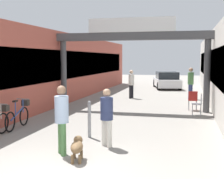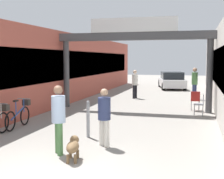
{
  "view_description": "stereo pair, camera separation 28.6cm",
  "coord_description": "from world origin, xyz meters",
  "px_view_note": "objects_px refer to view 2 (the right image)",
  "views": [
    {
      "loc": [
        2.53,
        -5.31,
        2.36
      ],
      "look_at": [
        0.0,
        5.08,
        1.3
      ],
      "focal_mm": 50.0,
      "sensor_mm": 36.0,
      "label": 1
    },
    {
      "loc": [
        2.81,
        -5.24,
        2.36
      ],
      "look_at": [
        0.0,
        5.08,
        1.3
      ],
      "focal_mm": 50.0,
      "sensor_mm": 36.0,
      "label": 2
    }
  ],
  "objects_px": {
    "pedestrian_carrying_crate": "(195,81)",
    "pedestrian_elderly_walking": "(135,82)",
    "cafe_chair_aluminium_nearer": "(201,103)",
    "dog_on_leash": "(73,146)",
    "parked_car_white": "(172,80)",
    "bicycle_blue_third": "(19,115)",
    "pedestrian_with_dog": "(58,115)",
    "bollard_post_metal": "(88,119)",
    "cafe_chair_red_farther": "(195,99)",
    "pedestrian_companion": "(104,114)"
  },
  "relations": [
    {
      "from": "pedestrian_carrying_crate",
      "to": "pedestrian_elderly_walking",
      "type": "height_order",
      "value": "pedestrian_carrying_crate"
    },
    {
      "from": "pedestrian_elderly_walking",
      "to": "cafe_chair_aluminium_nearer",
      "type": "height_order",
      "value": "pedestrian_elderly_walking"
    },
    {
      "from": "pedestrian_carrying_crate",
      "to": "dog_on_leash",
      "type": "bearing_deg",
      "value": -102.25
    },
    {
      "from": "pedestrian_carrying_crate",
      "to": "parked_car_white",
      "type": "relative_size",
      "value": 0.43
    },
    {
      "from": "pedestrian_elderly_walking",
      "to": "bicycle_blue_third",
      "type": "bearing_deg",
      "value": -104.63
    },
    {
      "from": "pedestrian_elderly_walking",
      "to": "pedestrian_with_dog",
      "type": "bearing_deg",
      "value": -88.54
    },
    {
      "from": "dog_on_leash",
      "to": "cafe_chair_aluminium_nearer",
      "type": "distance_m",
      "value": 7.35
    },
    {
      "from": "pedestrian_with_dog",
      "to": "pedestrian_carrying_crate",
      "type": "xyz_separation_m",
      "value": [
        3.15,
        11.76,
        0.08
      ]
    },
    {
      "from": "cafe_chair_aluminium_nearer",
      "to": "pedestrian_carrying_crate",
      "type": "bearing_deg",
      "value": 93.19
    },
    {
      "from": "dog_on_leash",
      "to": "bicycle_blue_third",
      "type": "height_order",
      "value": "bicycle_blue_third"
    },
    {
      "from": "pedestrian_carrying_crate",
      "to": "bicycle_blue_third",
      "type": "xyz_separation_m",
      "value": [
        -5.74,
        -9.35,
        -0.63
      ]
    },
    {
      "from": "bollard_post_metal",
      "to": "parked_car_white",
      "type": "xyz_separation_m",
      "value": [
        1.22,
        16.23,
        0.08
      ]
    },
    {
      "from": "pedestrian_elderly_walking",
      "to": "parked_car_white",
      "type": "distance_m",
      "value": 6.95
    },
    {
      "from": "cafe_chair_aluminium_nearer",
      "to": "parked_car_white",
      "type": "distance_m",
      "value": 11.78
    },
    {
      "from": "pedestrian_carrying_crate",
      "to": "dog_on_leash",
      "type": "height_order",
      "value": "pedestrian_carrying_crate"
    },
    {
      "from": "cafe_chair_aluminium_nearer",
      "to": "parked_car_white",
      "type": "xyz_separation_m",
      "value": [
        -2.09,
        11.6,
        0.1
      ]
    },
    {
      "from": "pedestrian_with_dog",
      "to": "pedestrian_elderly_walking",
      "type": "xyz_separation_m",
      "value": [
        -0.29,
        11.24,
        -0.01
      ]
    },
    {
      "from": "bicycle_blue_third",
      "to": "parked_car_white",
      "type": "xyz_separation_m",
      "value": [
        3.95,
        15.58,
        0.21
      ]
    },
    {
      "from": "pedestrian_with_dog",
      "to": "bollard_post_metal",
      "type": "relative_size",
      "value": 1.54
    },
    {
      "from": "pedestrian_with_dog",
      "to": "pedestrian_elderly_walking",
      "type": "relative_size",
      "value": 1.01
    },
    {
      "from": "pedestrian_carrying_crate",
      "to": "cafe_chair_red_farther",
      "type": "bearing_deg",
      "value": -88.99
    },
    {
      "from": "pedestrian_elderly_walking",
      "to": "bollard_post_metal",
      "type": "relative_size",
      "value": 1.52
    },
    {
      "from": "cafe_chair_aluminium_nearer",
      "to": "pedestrian_with_dog",
      "type": "bearing_deg",
      "value": -118.32
    },
    {
      "from": "cafe_chair_aluminium_nearer",
      "to": "cafe_chair_red_farther",
      "type": "xyz_separation_m",
      "value": [
        -0.23,
        1.17,
        0.0
      ]
    },
    {
      "from": "pedestrian_companion",
      "to": "bicycle_blue_third",
      "type": "height_order",
      "value": "pedestrian_companion"
    },
    {
      "from": "bicycle_blue_third",
      "to": "cafe_chair_aluminium_nearer",
      "type": "height_order",
      "value": "bicycle_blue_third"
    },
    {
      "from": "pedestrian_with_dog",
      "to": "dog_on_leash",
      "type": "bearing_deg",
      "value": -33.57
    },
    {
      "from": "pedestrian_carrying_crate",
      "to": "bollard_post_metal",
      "type": "xyz_separation_m",
      "value": [
        -3.01,
        -10.0,
        -0.5
      ]
    },
    {
      "from": "pedestrian_with_dog",
      "to": "pedestrian_carrying_crate",
      "type": "bearing_deg",
      "value": 75.02
    },
    {
      "from": "pedestrian_companion",
      "to": "pedestrian_elderly_walking",
      "type": "xyz_separation_m",
      "value": [
        -1.17,
        10.28,
        0.08
      ]
    },
    {
      "from": "bicycle_blue_third",
      "to": "parked_car_white",
      "type": "bearing_deg",
      "value": 75.78
    },
    {
      "from": "pedestrian_companion",
      "to": "bicycle_blue_third",
      "type": "xyz_separation_m",
      "value": [
        -3.48,
        1.45,
        -0.45
      ]
    },
    {
      "from": "bollard_post_metal",
      "to": "cafe_chair_red_farther",
      "type": "xyz_separation_m",
      "value": [
        3.08,
        5.8,
        -0.02
      ]
    },
    {
      "from": "pedestrian_carrying_crate",
      "to": "cafe_chair_red_farther",
      "type": "distance_m",
      "value": 4.23
    },
    {
      "from": "pedestrian_companion",
      "to": "cafe_chair_red_farther",
      "type": "bearing_deg",
      "value": 70.54
    },
    {
      "from": "pedestrian_carrying_crate",
      "to": "cafe_chair_red_farther",
      "type": "height_order",
      "value": "pedestrian_carrying_crate"
    },
    {
      "from": "pedestrian_elderly_walking",
      "to": "bicycle_blue_third",
      "type": "relative_size",
      "value": 1.0
    },
    {
      "from": "pedestrian_with_dog",
      "to": "bollard_post_metal",
      "type": "distance_m",
      "value": 1.82
    },
    {
      "from": "pedestrian_companion",
      "to": "pedestrian_carrying_crate",
      "type": "bearing_deg",
      "value": 78.18
    },
    {
      "from": "bollard_post_metal",
      "to": "pedestrian_with_dog",
      "type": "bearing_deg",
      "value": -94.51
    },
    {
      "from": "pedestrian_elderly_walking",
      "to": "parked_car_white",
      "type": "relative_size",
      "value": 0.4
    },
    {
      "from": "pedestrian_carrying_crate",
      "to": "cafe_chair_aluminium_nearer",
      "type": "distance_m",
      "value": 5.4
    },
    {
      "from": "cafe_chair_red_farther",
      "to": "bicycle_blue_third",
      "type": "bearing_deg",
      "value": -138.42
    },
    {
      "from": "cafe_chair_red_farther",
      "to": "cafe_chair_aluminium_nearer",
      "type": "bearing_deg",
      "value": -79.12
    },
    {
      "from": "pedestrian_carrying_crate",
      "to": "cafe_chair_aluminium_nearer",
      "type": "height_order",
      "value": "pedestrian_carrying_crate"
    },
    {
      "from": "parked_car_white",
      "to": "pedestrian_carrying_crate",
      "type": "bearing_deg",
      "value": -73.97
    },
    {
      "from": "pedestrian_carrying_crate",
      "to": "pedestrian_with_dog",
      "type": "bearing_deg",
      "value": -104.98
    },
    {
      "from": "cafe_chair_aluminium_nearer",
      "to": "cafe_chair_red_farther",
      "type": "relative_size",
      "value": 1.0
    },
    {
      "from": "dog_on_leash",
      "to": "cafe_chair_aluminium_nearer",
      "type": "xyz_separation_m",
      "value": [
        2.93,
        6.74,
        0.21
      ]
    },
    {
      "from": "pedestrian_carrying_crate",
      "to": "bollard_post_metal",
      "type": "distance_m",
      "value": 10.46
    }
  ]
}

